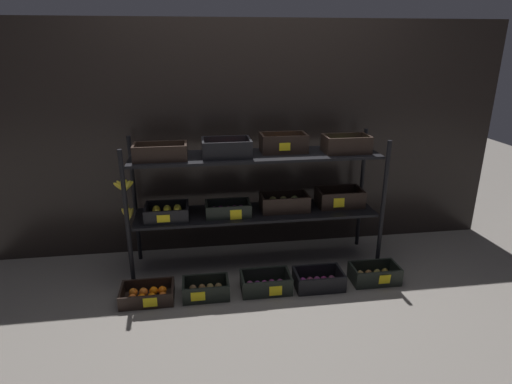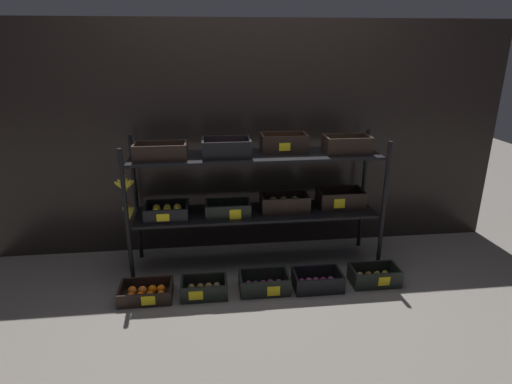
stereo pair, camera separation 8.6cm
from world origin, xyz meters
name	(u,v)px [view 2 (the right image)]	position (x,y,z in m)	size (l,w,h in m)	color
ground_plane	(256,263)	(0.00, 0.00, 0.00)	(10.00, 10.00, 0.00)	#605B56
storefront_wall	(250,139)	(0.00, 0.42, 0.94)	(4.28, 0.12, 1.87)	black
display_rack	(257,181)	(0.01, 0.00, 0.70)	(2.01, 0.47, 1.05)	black
crate_ground_tangerine	(146,293)	(-0.82, -0.41, 0.04)	(0.36, 0.25, 0.10)	black
crate_ground_kiwi	(204,289)	(-0.42, -0.42, 0.05)	(0.33, 0.21, 0.12)	black
crate_ground_plum	(264,285)	(0.01, -0.40, 0.05)	(0.36, 0.22, 0.13)	black
crate_ground_right_plum	(317,282)	(0.40, -0.41, 0.04)	(0.35, 0.22, 0.12)	black
crate_ground_rightmost_kiwi	(374,277)	(0.84, -0.40, 0.05)	(0.35, 0.21, 0.13)	black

